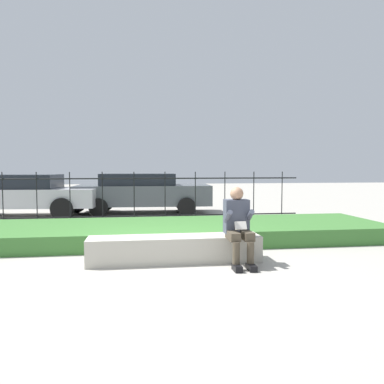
{
  "coord_description": "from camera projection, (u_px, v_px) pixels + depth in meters",
  "views": [
    {
      "loc": [
        -0.29,
        -5.95,
        1.52
      ],
      "look_at": [
        0.93,
        2.48,
        0.97
      ],
      "focal_mm": 35.0,
      "sensor_mm": 36.0,
      "label": 1
    }
  ],
  "objects": [
    {
      "name": "ground_plane",
      "position": [
        157.0,
        262.0,
        6.02
      ],
      "size": [
        60.0,
        60.0,
        0.0
      ],
      "primitive_type": "plane",
      "color": "#A8A399"
    },
    {
      "name": "stone_bench",
      "position": [
        175.0,
        251.0,
        6.05
      ],
      "size": [
        2.78,
        0.54,
        0.42
      ],
      "color": "#B7B2A3",
      "rests_on": "ground_plane"
    },
    {
      "name": "person_seated_reader",
      "position": [
        238.0,
        223.0,
        5.86
      ],
      "size": [
        0.42,
        0.73,
        1.22
      ],
      "color": "black",
      "rests_on": "ground_plane"
    },
    {
      "name": "grass_berm",
      "position": [
        152.0,
        232.0,
        7.91
      ],
      "size": [
        9.94,
        2.46,
        0.33
      ],
      "color": "#3D7533",
      "rests_on": "ground_plane"
    },
    {
      "name": "iron_fence",
      "position": [
        150.0,
        198.0,
        9.64
      ],
      "size": [
        7.94,
        0.03,
        1.42
      ],
      "color": "black",
      "rests_on": "ground_plane"
    },
    {
      "name": "car_parked_center",
      "position": [
        143.0,
        192.0,
        12.57
      ],
      "size": [
        4.49,
        2.08,
        1.33
      ],
      "rotation": [
        0.0,
        0.0,
        -0.04
      ],
      "color": "#4C5156",
      "rests_on": "ground_plane"
    },
    {
      "name": "car_parked_left",
      "position": [
        21.0,
        194.0,
        11.67
      ],
      "size": [
        4.76,
        2.18,
        1.32
      ],
      "rotation": [
        0.0,
        0.0,
        -0.07
      ],
      "color": "#B7B7BC",
      "rests_on": "ground_plane"
    }
  ]
}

